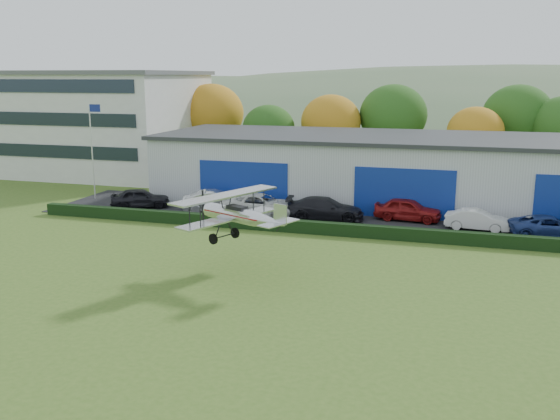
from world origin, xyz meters
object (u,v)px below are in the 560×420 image
(flagpole, at_px, (93,141))
(car_6, at_px, (550,227))
(car_0, at_px, (140,198))
(office_block, at_px, (96,122))
(car_4, at_px, (408,209))
(car_5, at_px, (477,220))
(hangar, at_px, (411,169))
(car_1, at_px, (216,201))
(car_3, at_px, (325,209))
(biplane, at_px, (238,214))
(car_2, at_px, (261,205))

(flagpole, relative_size, car_6, 1.64)
(flagpole, bearing_deg, car_0, -22.31)
(office_block, distance_m, car_0, 20.72)
(car_4, bearing_deg, car_5, -101.67)
(car_5, bearing_deg, car_4, 78.57)
(hangar, bearing_deg, car_4, -86.81)
(office_block, bearing_deg, car_5, -21.61)
(office_block, relative_size, flagpole, 2.57)
(car_0, bearing_deg, car_1, -112.71)
(car_3, xyz_separation_m, biplane, (-1.68, -12.90, 2.38))
(office_block, relative_size, car_0, 4.70)
(car_4, distance_m, biplane, 16.18)
(flagpole, xyz_separation_m, car_6, (34.16, -2.66, -4.06))
(car_1, height_order, car_6, car_1)
(car_1, height_order, biplane, biplane)
(car_6, bearing_deg, car_0, 79.50)
(car_5, xyz_separation_m, biplane, (-11.85, -12.87, 2.49))
(flagpole, xyz_separation_m, car_5, (29.84, -2.03, -4.06))
(office_block, bearing_deg, car_3, -28.37)
(car_0, xyz_separation_m, car_6, (28.87, -0.49, -0.07))
(car_2, height_order, car_6, car_2)
(car_4, height_order, car_6, car_4)
(office_block, relative_size, biplane, 3.20)
(car_1, distance_m, car_5, 18.43)
(car_0, bearing_deg, hangar, -92.36)
(car_0, distance_m, car_5, 24.55)
(car_2, bearing_deg, car_6, -93.09)
(car_6, bearing_deg, car_5, 72.14)
(car_5, height_order, car_6, car_6)
(car_2, xyz_separation_m, car_4, (10.26, 1.52, -0.01))
(office_block, relative_size, car_3, 3.81)
(flagpole, height_order, car_2, flagpole)
(car_5, bearing_deg, hangar, 37.21)
(flagpole, height_order, car_1, flagpole)
(car_5, bearing_deg, office_block, 73.87)
(car_0, height_order, car_2, car_2)
(car_1, height_order, car_2, car_1)
(car_5, relative_size, car_6, 0.84)
(flagpole, distance_m, car_4, 25.57)
(hangar, height_order, biplane, hangar)
(car_1, height_order, car_3, car_1)
(flagpole, relative_size, car_1, 1.64)
(car_1, xyz_separation_m, car_2, (3.59, -0.23, -0.02))
(car_6, bearing_deg, car_4, 67.66)
(car_2, xyz_separation_m, car_6, (19.16, -0.51, -0.11))
(car_3, height_order, car_6, car_3)
(hangar, bearing_deg, car_3, -123.13)
(car_0, height_order, car_3, car_3)
(car_6, bearing_deg, biplane, 117.61)
(car_2, height_order, car_5, car_2)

